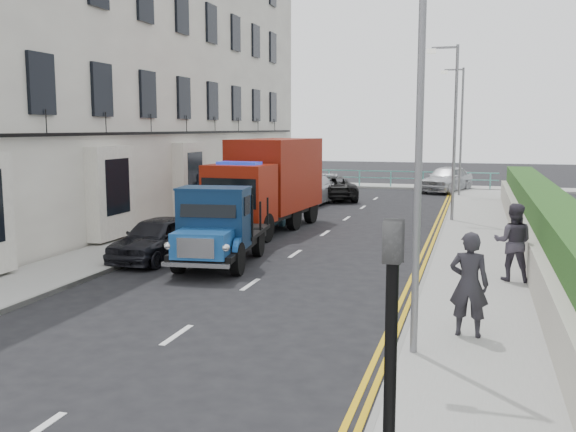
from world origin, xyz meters
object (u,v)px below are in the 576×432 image
object	(u,v)px
parked_car_front	(157,238)
pedestrian_east_near	(469,284)
bedford_lorry	(216,232)
red_lorry	(269,182)
lamp_near	(412,115)
lamp_mid	(452,123)
lamp_far	(459,124)

from	to	relation	value
parked_car_front	pedestrian_east_near	size ratio (longest dim) A/B	1.97
bedford_lorry	pedestrian_east_near	distance (m)	7.99
red_lorry	pedestrian_east_near	world-z (taller)	red_lorry
lamp_near	red_lorry	bearing A→B (deg)	117.53
lamp_near	red_lorry	size ratio (longest dim) A/B	1.06
lamp_mid	parked_car_front	bearing A→B (deg)	-128.10
lamp_far	parked_car_front	size ratio (longest dim) A/B	1.89
lamp_far	parked_car_front	bearing A→B (deg)	-111.33
bedford_lorry	parked_car_front	bearing A→B (deg)	157.84
lamp_mid	red_lorry	distance (m)	7.72
bedford_lorry	parked_car_front	distance (m)	2.18
lamp_mid	red_lorry	bearing A→B (deg)	-150.07
lamp_mid	parked_car_front	world-z (taller)	lamp_mid
lamp_near	parked_car_front	world-z (taller)	lamp_near
red_lorry	lamp_far	bearing A→B (deg)	69.37
red_lorry	parked_car_front	size ratio (longest dim) A/B	1.78
red_lorry	bedford_lorry	bearing A→B (deg)	-79.58
bedford_lorry	parked_car_front	world-z (taller)	bedford_lorry
lamp_far	parked_car_front	xyz separation A→B (m)	(-7.78, -19.92, -3.37)
lamp_mid	pedestrian_east_near	distance (m)	15.20
parked_car_front	pedestrian_east_near	world-z (taller)	pedestrian_east_near
lamp_mid	lamp_far	distance (m)	10.00
lamp_far	bedford_lorry	size ratio (longest dim) A/B	1.46
lamp_near	parked_car_front	distance (m)	10.43
lamp_mid	pedestrian_east_near	bearing A→B (deg)	-86.31
pedestrian_east_near	bedford_lorry	bearing A→B (deg)	-28.28
lamp_near	lamp_mid	distance (m)	16.00
parked_car_front	lamp_near	bearing A→B (deg)	-34.93
red_lorry	lamp_mid	bearing A→B (deg)	34.40
lamp_mid	lamp_far	bearing A→B (deg)	90.00
parked_car_front	pedestrian_east_near	distance (m)	10.06
lamp_near	red_lorry	world-z (taller)	lamp_near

